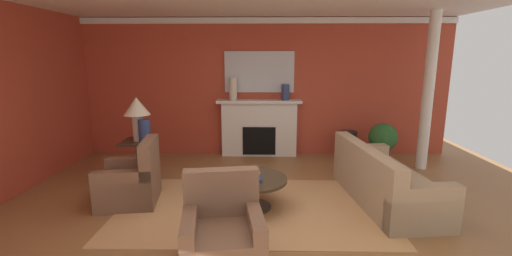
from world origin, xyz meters
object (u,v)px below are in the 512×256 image
(vase_on_side_table, at_px, (145,131))
(sofa, at_px, (383,183))
(coffee_table, at_px, (252,186))
(potted_plant, at_px, (383,140))
(fireplace, at_px, (259,129))
(side_table, at_px, (140,157))
(vase_mantel_right, at_px, (285,92))
(armchair_facing_fireplace, at_px, (223,238))
(mantel_mirror, at_px, (259,72))
(vase_mantel_left, at_px, (233,89))
(armchair_near_window, at_px, (132,183))
(vase_tall_corner, at_px, (348,146))
(table_lamp, at_px, (137,110))

(vase_on_side_table, bearing_deg, sofa, -11.42)
(coffee_table, xyz_separation_m, potted_plant, (2.54, 2.11, 0.16))
(fireplace, xyz_separation_m, vase_on_side_table, (-1.91, -1.67, 0.32))
(side_table, distance_m, vase_mantel_right, 3.16)
(coffee_table, bearing_deg, armchair_facing_fireplace, -100.15)
(mantel_mirror, distance_m, coffee_table, 3.17)
(fireplace, relative_size, vase_mantel_left, 3.77)
(sofa, height_order, potted_plant, sofa)
(side_table, bearing_deg, armchair_facing_fireplace, -55.50)
(armchair_near_window, bearing_deg, sofa, 1.67)
(mantel_mirror, bearing_deg, side_table, -140.83)
(vase_tall_corner, height_order, vase_mantel_left, vase_mantel_left)
(fireplace, relative_size, vase_mantel_right, 5.42)
(sofa, relative_size, vase_mantel_right, 6.59)
(table_lamp, bearing_deg, armchair_near_window, -77.75)
(vase_tall_corner, distance_m, vase_mantel_left, 2.68)
(fireplace, xyz_separation_m, armchair_facing_fireplace, (-0.32, -4.07, -0.27))
(sofa, distance_m, table_lamp, 4.11)
(table_lamp, bearing_deg, vase_mantel_right, 30.01)
(fireplace, relative_size, coffee_table, 1.80)
(vase_mantel_left, bearing_deg, coffee_table, -79.87)
(armchair_facing_fireplace, xyz_separation_m, side_table, (-1.73, 2.52, 0.09))
(sofa, xyz_separation_m, vase_tall_corner, (0.01, 2.13, 0.01))
(mantel_mirror, xyz_separation_m, table_lamp, (-2.06, -1.67, -0.57))
(fireplace, xyz_separation_m, side_table, (-2.06, -1.55, -0.18))
(vase_mantel_left, bearing_deg, fireplace, 5.15)
(mantel_mirror, bearing_deg, vase_tall_corner, -12.72)
(vase_mantel_left, bearing_deg, armchair_near_window, -117.39)
(fireplace, relative_size, table_lamp, 2.40)
(table_lamp, relative_size, vase_mantel_left, 1.57)
(armchair_facing_fireplace, bearing_deg, vase_on_side_table, 123.39)
(fireplace, bearing_deg, sofa, -52.69)
(vase_on_side_table, distance_m, vase_mantel_right, 2.98)
(vase_on_side_table, relative_size, potted_plant, 0.47)
(armchair_near_window, relative_size, vase_mantel_left, 1.99)
(mantel_mirror, height_order, vase_tall_corner, mantel_mirror)
(fireplace, height_order, coffee_table, fireplace)
(armchair_facing_fireplace, bearing_deg, mantel_mirror, 85.58)
(vase_tall_corner, bearing_deg, sofa, -90.17)
(armchair_near_window, bearing_deg, vase_mantel_left, 62.61)
(fireplace, relative_size, vase_on_side_table, 4.60)
(mantel_mirror, xyz_separation_m, coffee_table, (-0.08, -2.81, -1.46))
(side_table, bearing_deg, vase_mantel_right, 30.01)
(sofa, bearing_deg, vase_on_side_table, 168.58)
(armchair_facing_fireplace, height_order, potted_plant, armchair_facing_fireplace)
(vase_on_side_table, distance_m, vase_mantel_left, 2.19)
(armchair_facing_fireplace, distance_m, vase_mantel_right, 4.26)
(mantel_mirror, height_order, table_lamp, mantel_mirror)
(potted_plant, bearing_deg, table_lamp, -167.94)
(armchair_near_window, relative_size, vase_mantel_right, 2.86)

